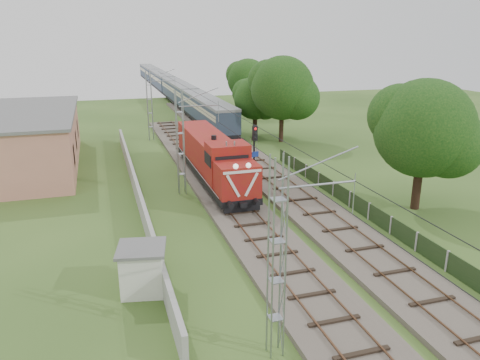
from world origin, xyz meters
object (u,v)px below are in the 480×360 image
object	(u,v)px
signal_post	(255,146)
coach_rake	(169,85)
relay_hut	(143,269)
locomotive	(213,157)

from	to	relation	value
signal_post	coach_rake	bearing A→B (deg)	87.71
coach_rake	relay_hut	world-z (taller)	coach_rake
coach_rake	signal_post	distance (m)	58.64
signal_post	relay_hut	bearing A→B (deg)	-127.78
locomotive	coach_rake	distance (m)	55.92
signal_post	relay_hut	world-z (taller)	signal_post
locomotive	signal_post	size ratio (longest dim) A/B	3.19
locomotive	coach_rake	xyz separation A→B (m)	(5.00, 55.69, 0.21)
coach_rake	relay_hut	distance (m)	72.63
locomotive	coach_rake	bearing A→B (deg)	84.87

